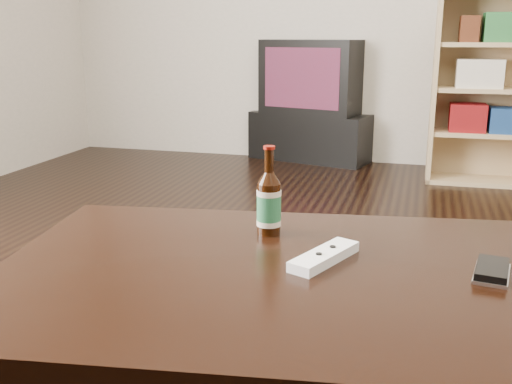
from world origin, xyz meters
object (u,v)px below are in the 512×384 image
(tv_stand, at_px, (313,136))
(beer_bottle, at_px, (269,203))
(tv, at_px, (314,76))
(coffee_table, at_px, (329,303))
(phone, at_px, (492,271))
(bookshelf, at_px, (484,85))
(remote, at_px, (324,256))

(tv_stand, bearing_deg, beer_bottle, -66.77)
(tv, xyz_separation_m, coffee_table, (0.64, -3.38, -0.20))
(coffee_table, bearing_deg, beer_bottle, 132.12)
(tv_stand, xyz_separation_m, phone, (0.94, -3.31, 0.32))
(coffee_table, xyz_separation_m, phone, (0.29, 0.06, 0.07))
(tv, bearing_deg, tv_stand, 90.00)
(tv_stand, relative_size, bookshelf, 0.75)
(tv_stand, bearing_deg, phone, -59.44)
(tv_stand, distance_m, bookshelf, 1.30)
(tv, height_order, bookshelf, bookshelf)
(tv_stand, xyz_separation_m, coffee_table, (0.64, -3.38, 0.25))
(beer_bottle, relative_size, phone, 1.60)
(bookshelf, height_order, coffee_table, bookshelf)
(tv, xyz_separation_m, beer_bottle, (0.48, -3.19, -0.06))
(coffee_table, bearing_deg, phone, 11.83)
(remote, bearing_deg, tv, 123.35)
(tv_stand, xyz_separation_m, remote, (0.62, -3.33, 0.32))
(tv, distance_m, phone, 3.45)
(tv_stand, bearing_deg, tv, -90.00)
(tv_stand, height_order, remote, remote)
(bookshelf, bearing_deg, beer_bottle, -104.59)
(bookshelf, distance_m, beer_bottle, 2.83)
(tv_stand, xyz_separation_m, bookshelf, (1.14, -0.44, 0.44))
(tv, height_order, beer_bottle, tv)
(coffee_table, distance_m, phone, 0.31)
(beer_bottle, bearing_deg, phone, -15.05)
(beer_bottle, xyz_separation_m, phone, (0.46, -0.12, -0.06))
(tv, bearing_deg, bookshelf, -6.23)
(phone, distance_m, remote, 0.31)
(remote, bearing_deg, bookshelf, 102.55)
(bookshelf, height_order, beer_bottle, bookshelf)
(tv_stand, distance_m, beer_bottle, 3.25)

